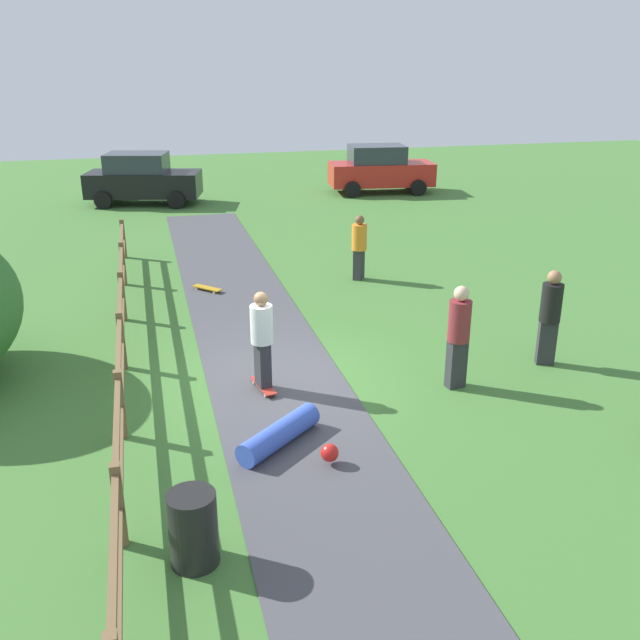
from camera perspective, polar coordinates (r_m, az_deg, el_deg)
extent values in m
plane|color=#427533|center=(12.52, -3.54, -5.04)|extent=(60.00, 60.00, 0.00)
cube|color=#47474C|center=(12.52, -3.54, -5.00)|extent=(2.40, 28.00, 0.02)
cube|color=brown|center=(8.75, -15.93, -14.19)|extent=(0.12, 0.12, 1.10)
cube|color=brown|center=(10.97, -15.80, -6.59)|extent=(0.12, 0.12, 1.10)
cube|color=brown|center=(13.31, -15.73, -1.60)|extent=(0.12, 0.12, 1.10)
cube|color=brown|center=(15.73, -15.67, 1.87)|extent=(0.12, 0.12, 1.10)
cube|color=brown|center=(18.19, -15.63, 4.41)|extent=(0.12, 0.12, 1.10)
cube|color=brown|center=(20.68, -15.60, 6.35)|extent=(0.12, 0.12, 1.10)
cube|color=brown|center=(12.15, -15.74, -4.07)|extent=(0.08, 18.00, 0.09)
cube|color=brown|center=(11.97, -15.95, -2.12)|extent=(0.08, 18.00, 0.09)
cylinder|color=black|center=(8.38, -10.21, -16.26)|extent=(0.56, 0.56, 0.90)
cube|color=#B23326|center=(12.21, -4.59, -5.29)|extent=(0.35, 0.82, 0.02)
cylinder|color=silver|center=(12.44, -5.37, -5.01)|extent=(0.04, 0.06, 0.06)
cylinder|color=silver|center=(12.49, -4.72, -4.88)|extent=(0.04, 0.06, 0.06)
cylinder|color=silver|center=(11.97, -4.44, -6.07)|extent=(0.04, 0.06, 0.06)
cylinder|color=silver|center=(12.02, -3.77, -5.94)|extent=(0.04, 0.06, 0.06)
cube|color=#2D2D33|center=(12.04, -4.64, -3.55)|extent=(0.26, 0.35, 0.79)
cylinder|color=white|center=(11.76, -4.74, -0.35)|extent=(0.44, 0.44, 0.66)
sphere|color=#9E704C|center=(11.61, -4.81, 1.71)|extent=(0.24, 0.24, 0.24)
cylinder|color=blue|center=(10.52, -3.30, -9.18)|extent=(1.42, 1.28, 0.36)
sphere|color=red|center=(10.06, 0.78, -10.67)|extent=(0.26, 0.26, 0.26)
cube|color=#BF8C19|center=(17.36, -9.09, 2.58)|extent=(0.69, 0.72, 0.02)
cylinder|color=silver|center=(17.25, -8.22, 2.36)|extent=(0.06, 0.06, 0.06)
cylinder|color=silver|center=(17.15, -8.54, 2.23)|extent=(0.06, 0.06, 0.06)
cylinder|color=silver|center=(17.61, -9.61, 2.66)|extent=(0.06, 0.06, 0.06)
cylinder|color=silver|center=(17.50, -9.93, 2.53)|extent=(0.06, 0.06, 0.06)
cube|color=#2D2D33|center=(12.39, 10.95, -3.49)|extent=(0.35, 0.25, 0.86)
cylinder|color=maroon|center=(12.09, 11.20, -0.08)|extent=(0.43, 0.43, 0.72)
sphere|color=beige|center=(11.93, 11.36, 2.11)|extent=(0.26, 0.26, 0.26)
cube|color=#2D2D33|center=(18.04, 3.15, 4.50)|extent=(0.36, 0.37, 0.78)
cylinder|color=orange|center=(17.85, 3.20, 6.69)|extent=(0.53, 0.53, 0.65)
sphere|color=brown|center=(17.75, 3.23, 8.07)|extent=(0.23, 0.23, 0.23)
cube|color=#2D2D33|center=(13.72, 17.82, -1.73)|extent=(0.37, 0.30, 0.85)
cylinder|color=black|center=(13.45, 18.18, 1.33)|extent=(0.48, 0.48, 0.71)
sphere|color=#9E704C|center=(13.30, 18.41, 3.29)|extent=(0.25, 0.25, 0.25)
cube|color=black|center=(28.05, -14.03, 10.62)|extent=(4.49, 2.66, 0.90)
cube|color=#2D333D|center=(27.97, -14.58, 12.21)|extent=(2.51, 2.05, 0.70)
cylinder|color=black|center=(28.70, -10.90, 10.17)|extent=(0.68, 0.39, 0.64)
cylinder|color=black|center=(27.00, -11.54, 9.46)|extent=(0.68, 0.39, 0.64)
cylinder|color=black|center=(29.30, -16.18, 9.94)|extent=(0.68, 0.39, 0.64)
cylinder|color=black|center=(27.64, -17.11, 9.23)|extent=(0.68, 0.39, 0.64)
cube|color=red|center=(29.68, 4.96, 11.69)|extent=(4.36, 2.15, 0.90)
cube|color=#2D333D|center=(29.52, 4.62, 13.22)|extent=(2.36, 1.79, 0.70)
cylinder|color=black|center=(30.92, 7.05, 11.13)|extent=(0.66, 0.31, 0.64)
cylinder|color=black|center=(29.25, 7.94, 10.54)|extent=(0.66, 0.31, 0.64)
cylinder|color=black|center=(30.34, 2.02, 11.09)|extent=(0.66, 0.31, 0.64)
cylinder|color=black|center=(28.63, 2.65, 10.49)|extent=(0.66, 0.31, 0.64)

